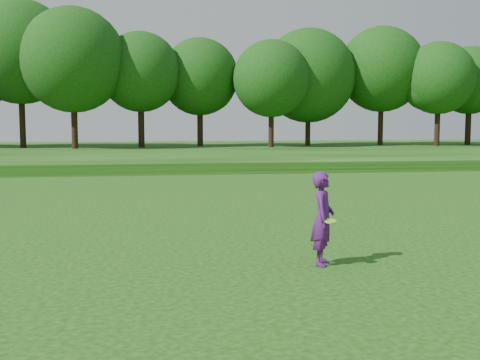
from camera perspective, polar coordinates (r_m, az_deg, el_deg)
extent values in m
plane|color=#123C0B|center=(12.43, -6.75, -7.53)|extent=(140.00, 140.00, 0.00)
cube|color=#123C0B|center=(46.16, -8.46, 2.48)|extent=(130.00, 30.00, 0.60)
cube|color=gray|center=(32.22, -8.18, 0.62)|extent=(130.00, 1.60, 0.04)
imported|color=#56186D|center=(11.86, 7.84, -3.65)|extent=(0.66, 0.79, 1.84)
cylinder|color=#8DF026|center=(11.60, 8.53, -3.86)|extent=(0.23, 0.23, 0.08)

